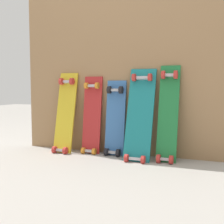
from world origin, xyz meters
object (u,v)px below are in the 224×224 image
(skateboard_yellow, at_px, (65,116))
(skateboard_blue, at_px, (115,121))
(skateboard_red, at_px, (92,118))
(skateboard_teal, at_px, (139,118))
(skateboard_green, at_px, (168,117))

(skateboard_yellow, distance_m, skateboard_blue, 0.50)
(skateboard_yellow, xyz_separation_m, skateboard_blue, (0.50, 0.04, -0.04))
(skateboard_red, bearing_deg, skateboard_teal, -9.12)
(skateboard_yellow, xyz_separation_m, skateboard_green, (0.99, -0.00, 0.03))
(skateboard_blue, bearing_deg, skateboard_green, -5.35)
(skateboard_green, bearing_deg, skateboard_teal, -172.05)
(skateboard_yellow, height_order, skateboard_teal, skateboard_teal)
(skateboard_red, bearing_deg, skateboard_blue, 0.22)
(skateboard_red, relative_size, skateboard_blue, 1.06)
(skateboard_yellow, bearing_deg, skateboard_teal, -2.72)
(skateboard_yellow, bearing_deg, skateboard_red, 9.22)
(skateboard_teal, bearing_deg, skateboard_red, 170.88)
(skateboard_red, height_order, skateboard_teal, skateboard_teal)
(skateboard_teal, xyz_separation_m, skateboard_green, (0.24, 0.03, 0.01))
(skateboard_red, xyz_separation_m, skateboard_green, (0.73, -0.05, 0.05))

